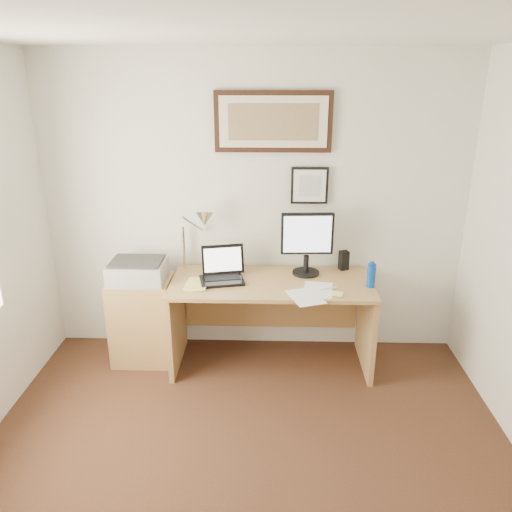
{
  "coord_description": "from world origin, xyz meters",
  "views": [
    {
      "loc": [
        0.14,
        -2.02,
        2.31
      ],
      "look_at": [
        0.03,
        1.43,
        1.04
      ],
      "focal_mm": 35.0,
      "sensor_mm": 36.0,
      "label": 1
    }
  ],
  "objects_px": {
    "water_bottle": "(371,276)",
    "lcd_monitor": "(307,241)",
    "desk": "(271,303)",
    "laptop": "(222,273)",
    "printer": "(138,271)",
    "book": "(186,284)",
    "side_cabinet": "(143,320)"
  },
  "relations": [
    {
      "from": "side_cabinet",
      "to": "printer",
      "type": "height_order",
      "value": "printer"
    },
    {
      "from": "water_bottle",
      "to": "lcd_monitor",
      "type": "relative_size",
      "value": 0.36
    },
    {
      "from": "desk",
      "to": "lcd_monitor",
      "type": "relative_size",
      "value": 3.08
    },
    {
      "from": "lcd_monitor",
      "to": "printer",
      "type": "height_order",
      "value": "lcd_monitor"
    },
    {
      "from": "water_bottle",
      "to": "laptop",
      "type": "xyz_separation_m",
      "value": [
        -1.16,
        0.11,
        -0.04
      ]
    },
    {
      "from": "desk",
      "to": "laptop",
      "type": "distance_m",
      "value": 0.5
    },
    {
      "from": "book",
      "to": "printer",
      "type": "xyz_separation_m",
      "value": [
        -0.41,
        0.11,
        0.06
      ]
    },
    {
      "from": "water_bottle",
      "to": "laptop",
      "type": "height_order",
      "value": "laptop"
    },
    {
      "from": "water_bottle",
      "to": "lcd_monitor",
      "type": "height_order",
      "value": "lcd_monitor"
    },
    {
      "from": "book",
      "to": "printer",
      "type": "distance_m",
      "value": 0.43
    },
    {
      "from": "lcd_monitor",
      "to": "printer",
      "type": "xyz_separation_m",
      "value": [
        -1.36,
        -0.14,
        -0.22
      ]
    },
    {
      "from": "printer",
      "to": "lcd_monitor",
      "type": "bearing_deg",
      "value": 5.75
    },
    {
      "from": "side_cabinet",
      "to": "laptop",
      "type": "xyz_separation_m",
      "value": [
        0.67,
        -0.02,
        0.44
      ]
    },
    {
      "from": "side_cabinet",
      "to": "printer",
      "type": "xyz_separation_m",
      "value": [
        -0.0,
        -0.03,
        0.45
      ]
    },
    {
      "from": "laptop",
      "to": "printer",
      "type": "xyz_separation_m",
      "value": [
        -0.68,
        -0.0,
        0.01
      ]
    },
    {
      "from": "desk",
      "to": "laptop",
      "type": "relative_size",
      "value": 4.16
    },
    {
      "from": "water_bottle",
      "to": "desk",
      "type": "distance_m",
      "value": 0.85
    },
    {
      "from": "laptop",
      "to": "printer",
      "type": "height_order",
      "value": "laptop"
    },
    {
      "from": "desk",
      "to": "printer",
      "type": "distance_m",
      "value": 1.12
    },
    {
      "from": "desk",
      "to": "laptop",
      "type": "height_order",
      "value": "laptop"
    },
    {
      "from": "water_bottle",
      "to": "desk",
      "type": "height_order",
      "value": "water_bottle"
    },
    {
      "from": "book",
      "to": "printer",
      "type": "bearing_deg",
      "value": 164.31
    },
    {
      "from": "book",
      "to": "laptop",
      "type": "bearing_deg",
      "value": 23.46
    },
    {
      "from": "desk",
      "to": "laptop",
      "type": "xyz_separation_m",
      "value": [
        -0.4,
        -0.06,
        0.29
      ]
    },
    {
      "from": "side_cabinet",
      "to": "desk",
      "type": "xyz_separation_m",
      "value": [
        1.07,
        0.04,
        0.15
      ]
    },
    {
      "from": "book",
      "to": "lcd_monitor",
      "type": "height_order",
      "value": "lcd_monitor"
    },
    {
      "from": "book",
      "to": "laptop",
      "type": "height_order",
      "value": "laptop"
    },
    {
      "from": "side_cabinet",
      "to": "desk",
      "type": "bearing_deg",
      "value": 1.89
    },
    {
      "from": "water_bottle",
      "to": "printer",
      "type": "xyz_separation_m",
      "value": [
        -1.84,
        0.1,
        -0.02
      ]
    },
    {
      "from": "side_cabinet",
      "to": "book",
      "type": "distance_m",
      "value": 0.58
    },
    {
      "from": "laptop",
      "to": "printer",
      "type": "relative_size",
      "value": 0.87
    },
    {
      "from": "printer",
      "to": "water_bottle",
      "type": "bearing_deg",
      "value": -3.26
    }
  ]
}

